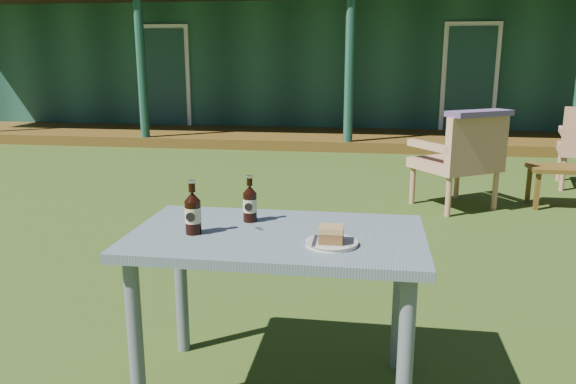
% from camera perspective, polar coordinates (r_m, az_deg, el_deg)
% --- Properties ---
extents(ground, '(80.00, 80.00, 0.00)m').
position_cam_1_polar(ground, '(4.04, 2.78, -7.05)').
color(ground, '#334916').
extents(pavilion, '(15.80, 8.30, 3.45)m').
position_cam_1_polar(pavilion, '(13.16, 7.20, 14.29)').
color(pavilion, '#194132').
rests_on(pavilion, ground).
extents(cafe_table, '(1.20, 0.70, 0.72)m').
position_cam_1_polar(cafe_table, '(2.33, -1.11, -6.52)').
color(cafe_table, slate).
rests_on(cafe_table, ground).
extents(plate, '(0.20, 0.20, 0.01)m').
position_cam_1_polar(plate, '(2.16, 4.46, -5.15)').
color(plate, silver).
rests_on(plate, cafe_table).
extents(cake_slice, '(0.09, 0.09, 0.06)m').
position_cam_1_polar(cake_slice, '(2.14, 4.42, -4.28)').
color(cake_slice, brown).
rests_on(cake_slice, plate).
extents(fork, '(0.01, 0.14, 0.00)m').
position_cam_1_polar(fork, '(2.16, 2.71, -4.96)').
color(fork, silver).
rests_on(fork, plate).
extents(cola_bottle_near, '(0.06, 0.06, 0.20)m').
position_cam_1_polar(cola_bottle_near, '(2.44, -3.89, -1.14)').
color(cola_bottle_near, black).
rests_on(cola_bottle_near, cafe_table).
extents(cola_bottle_far, '(0.07, 0.07, 0.22)m').
position_cam_1_polar(cola_bottle_far, '(2.30, -9.64, -2.06)').
color(cola_bottle_far, black).
rests_on(cola_bottle_far, cafe_table).
extents(bottle_cap, '(0.03, 0.03, 0.01)m').
position_cam_1_polar(bottle_cap, '(2.34, -3.02, -3.77)').
color(bottle_cap, silver).
rests_on(bottle_cap, cafe_table).
extents(armchair_left, '(0.91, 0.89, 0.90)m').
position_cam_1_polar(armchair_left, '(5.53, 17.24, 3.47)').
color(armchair_left, tan).
rests_on(armchair_left, ground).
extents(floral_throw, '(0.64, 0.53, 0.05)m').
position_cam_1_polar(floral_throw, '(5.35, 18.88, 7.58)').
color(floral_throw, '#564368').
rests_on(floral_throw, armchair_left).
extents(side_table, '(0.60, 0.40, 0.40)m').
position_cam_1_polar(side_table, '(5.99, 26.06, 1.80)').
color(side_table, '#553C14').
rests_on(side_table, ground).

